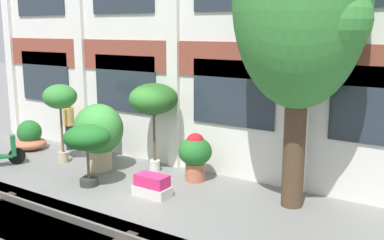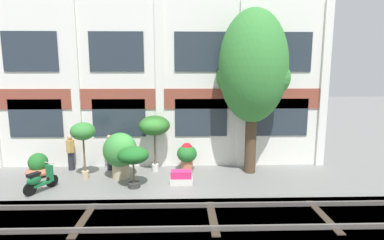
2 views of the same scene
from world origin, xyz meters
The scene contains 13 objects.
ground_plane centered at (0.00, 0.00, 0.00)m, with size 80.00×80.00×0.00m, color slate.
apartment_facade centered at (0.00, 2.67, 3.68)m, with size 15.07×0.64×7.37m.
rail_tracks centered at (0.00, -2.60, -0.13)m, with size 22.71×2.80×0.43m.
broadleaf_tree centered at (3.90, 1.47, 4.39)m, with size 2.96×2.82×6.83m.
potted_plant_ribbed_drum centered at (-1.53, 0.96, 1.08)m, with size 1.37×1.37×1.87m.
potted_plant_square_trough centered at (0.94, 0.20, 0.25)m, with size 0.89×0.48×0.52m.
potted_plant_glazed_jar centered at (1.18, 1.68, 0.73)m, with size 0.86×0.86×1.26m.
potted_plant_wide_bowl centered at (-5.00, 1.26, 0.40)m, with size 1.03×1.03×0.97m.
potted_plant_tall_urn centered at (-0.82, -0.13, 1.19)m, with size 1.16×1.16×1.56m.
potted_plant_low_pan centered at (-2.96, 0.88, 1.88)m, with size 0.97×0.97×2.31m.
potted_plant_terracotta_small centered at (-0.20, 1.74, 1.99)m, with size 1.33×1.33×2.44m.
resident_by_doorway centered at (-3.92, 1.99, 0.85)m, with size 0.34×0.52×1.59m.
resident_watching_tracks centered at (-2.21, 1.97, 0.84)m, with size 0.53×0.34×1.57m.
Camera 1 is at (7.30, -7.61, 3.87)m, focal length 42.00 mm.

